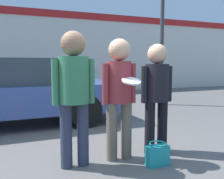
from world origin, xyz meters
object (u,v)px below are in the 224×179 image
Objects in this scene: person_right at (157,89)px; handbag at (157,155)px; person_middle_with_frisbee at (119,89)px; parked_car_near at (6,91)px; person_left at (74,86)px.

person_right reaches higher than handbag.
person_middle_with_frisbee is at bearing 132.64° from handbag.
person_middle_with_frisbee is at bearing -62.09° from parked_car_near.
handbag is at bearing -120.44° from person_right.
person_left is 1.07× the size of person_right.
parked_car_near is at bearing 127.82° from person_right.
person_right is at bearing 4.46° from person_middle_with_frisbee.
parked_car_near is (-0.80, 2.70, -0.31)m from person_left.
parked_car_near is 15.49× the size of handbag.
person_left is 0.37× the size of parked_car_near.
person_left reaches higher than handbag.
person_right is 0.96m from handbag.
person_middle_with_frisbee is at bearing -0.16° from person_left.
person_right is 5.27× the size of handbag.
handbag is (0.37, -0.40, -0.83)m from person_middle_with_frisbee.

